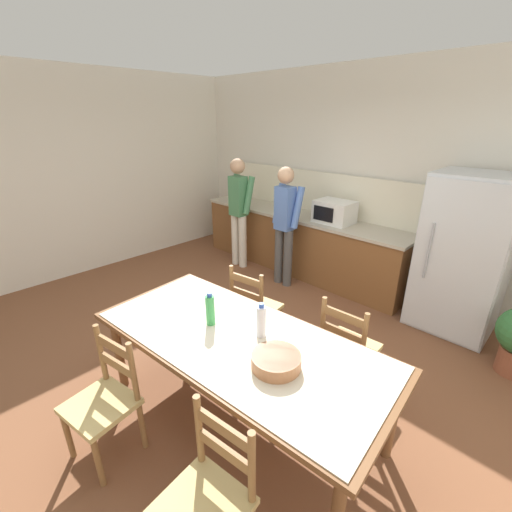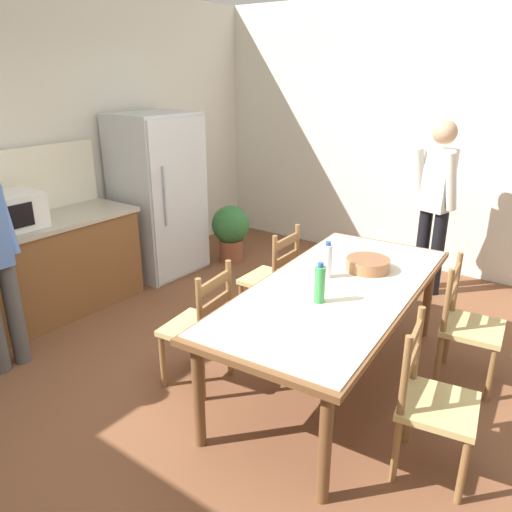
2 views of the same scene
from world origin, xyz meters
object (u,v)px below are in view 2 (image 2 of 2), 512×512
at_px(dining_table, 336,295).
at_px(bottle_near_centre, 320,284).
at_px(chair_side_near_left, 432,402).
at_px(chair_side_far_right, 272,279).
at_px(chair_side_near_right, 467,326).
at_px(bottle_off_centre, 327,261).
at_px(serving_bowl, 368,263).
at_px(microwave, 9,212).
at_px(refrigerator, 159,195).
at_px(chair_side_far_left, 200,327).
at_px(person_by_table, 436,200).
at_px(potted_plant, 231,229).

distance_m(dining_table, bottle_near_centre, 0.34).
relative_size(dining_table, chair_side_near_left, 2.58).
bearing_deg(chair_side_far_right, chair_side_near_right, 92.51).
bearing_deg(chair_side_near_left, bottle_near_centre, 68.84).
distance_m(chair_side_near_right, chair_side_far_right, 1.59).
height_order(bottle_off_centre, serving_bowl, bottle_off_centre).
height_order(microwave, dining_table, microwave).
xyz_separation_m(refrigerator, chair_side_near_right, (-0.20, -3.32, -0.42)).
bearing_deg(serving_bowl, chair_side_near_right, -76.33).
xyz_separation_m(bottle_near_centre, bottle_off_centre, (0.39, 0.16, 0.00)).
bearing_deg(refrigerator, chair_side_far_left, -126.46).
height_order(microwave, chair_side_near_right, microwave).
distance_m(bottle_near_centre, chair_side_near_left, 0.94).
xyz_separation_m(serving_bowl, chair_side_near_right, (0.17, -0.71, -0.36)).
distance_m(refrigerator, person_by_table, 2.85).
xyz_separation_m(chair_side_far_right, potted_plant, (1.02, 1.31, -0.06)).
bearing_deg(dining_table, chair_side_far_left, 127.41).
relative_size(bottle_near_centre, bottle_off_centre, 1.00).
relative_size(refrigerator, dining_table, 0.74).
distance_m(refrigerator, chair_side_near_left, 3.64).
relative_size(bottle_near_centre, person_by_table, 0.16).
distance_m(refrigerator, bottle_near_centre, 2.80).
distance_m(serving_bowl, chair_side_far_left, 1.31).
relative_size(chair_side_far_left, person_by_table, 0.53).
distance_m(bottle_near_centre, chair_side_near_right, 1.20).
xyz_separation_m(chair_side_near_right, potted_plant, (0.89, 2.89, -0.06)).
bearing_deg(chair_side_near_right, potted_plant, 65.85).
relative_size(chair_side_near_right, chair_side_far_left, 1.00).
height_order(serving_bowl, person_by_table, person_by_table).
height_order(bottle_off_centre, potted_plant, bottle_off_centre).
relative_size(bottle_off_centre, potted_plant, 0.40).
height_order(bottle_near_centre, chair_side_near_right, bottle_near_centre).
relative_size(bottle_near_centre, serving_bowl, 0.84).
distance_m(chair_side_far_left, person_by_table, 2.71).
xyz_separation_m(refrigerator, bottle_near_centre, (-1.05, -2.59, 0.01)).
bearing_deg(chair_side_far_right, chair_side_near_left, 59.78).
distance_m(refrigerator, chair_side_far_left, 2.30).
distance_m(chair_side_far_left, potted_plant, 2.47).
xyz_separation_m(refrigerator, chair_side_far_left, (-1.34, -1.82, -0.42)).
relative_size(microwave, chair_side_near_left, 0.55).
height_order(serving_bowl, chair_side_near_left, chair_side_near_left).
height_order(microwave, potted_plant, microwave).
relative_size(chair_side_near_right, potted_plant, 1.36).
distance_m(chair_side_near_right, potted_plant, 3.03).
bearing_deg(chair_side_far_right, microwave, -55.84).
xyz_separation_m(chair_side_far_right, person_by_table, (1.54, -0.85, 0.52)).
relative_size(dining_table, chair_side_near_right, 2.58).
bearing_deg(dining_table, bottle_off_centre, 52.84).
relative_size(serving_bowl, person_by_table, 0.19).
relative_size(chair_side_far_right, person_by_table, 0.53).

